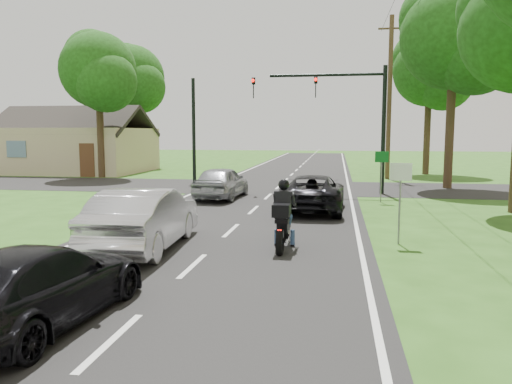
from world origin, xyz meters
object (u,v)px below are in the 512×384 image
at_px(silver_suv, 222,182).
at_px(utility_pole_far, 389,97).
at_px(traffic_signal, 344,106).
at_px(sign_white, 400,183).
at_px(silver_sedan, 144,218).
at_px(dark_suv, 313,193).
at_px(sign_green, 382,164).
at_px(motorcycle_rider, 283,222).
at_px(dark_car_behind, 39,285).

height_order(silver_suv, utility_pole_far, utility_pole_far).
height_order(traffic_signal, sign_white, traffic_signal).
distance_m(utility_pole_far, sign_white, 19.39).
height_order(silver_sedan, silver_suv, silver_sedan).
xyz_separation_m(dark_suv, silver_sedan, (-3.84, -6.84, 0.10)).
distance_m(dark_suv, sign_green, 3.97).
bearing_deg(dark_suv, silver_suv, -33.17).
distance_m(motorcycle_rider, silver_sedan, 3.46).
relative_size(dark_suv, utility_pole_far, 0.48).
xyz_separation_m(motorcycle_rider, silver_sedan, (-3.42, -0.56, 0.08)).
distance_m(motorcycle_rider, sign_white, 3.23).
bearing_deg(motorcycle_rider, silver_sedan, -170.26).
bearing_deg(utility_pole_far, silver_suv, -126.60).
bearing_deg(sign_green, utility_pole_far, 83.27).
bearing_deg(utility_pole_far, dark_car_behind, -106.43).
bearing_deg(dark_car_behind, dark_suv, -102.56).
distance_m(silver_sedan, dark_car_behind, 4.96).
relative_size(silver_sedan, traffic_signal, 0.73).
relative_size(utility_pole_far, sign_white, 4.71).
bearing_deg(silver_suv, silver_sedan, 95.11).
bearing_deg(sign_white, traffic_signal, 97.05).
distance_m(dark_suv, silver_sedan, 7.85).
xyz_separation_m(silver_suv, dark_car_behind, (0.59, -14.63, -0.10)).
distance_m(traffic_signal, utility_pole_far, 8.55).
relative_size(traffic_signal, sign_white, 3.00).
xyz_separation_m(motorcycle_rider, dark_car_behind, (-3.12, -5.51, -0.08)).
relative_size(motorcycle_rider, dark_suv, 0.43).
bearing_deg(silver_sedan, sign_white, -168.58).
relative_size(motorcycle_rider, silver_sedan, 0.44).
xyz_separation_m(silver_sedan, sign_green, (6.54, 9.61, 0.82)).
bearing_deg(sign_white, dark_car_behind, -132.67).
distance_m(traffic_signal, sign_white, 11.39).
distance_m(silver_sedan, traffic_signal, 13.98).
bearing_deg(motorcycle_rider, dark_suv, 86.50).
relative_size(silver_sedan, silver_suv, 1.12).
xyz_separation_m(motorcycle_rider, sign_white, (2.92, 1.05, 0.90)).
xyz_separation_m(silver_suv, sign_green, (6.83, -0.07, 0.88)).
height_order(dark_suv, dark_car_behind, dark_suv).
distance_m(silver_sedan, sign_green, 11.65).
xyz_separation_m(utility_pole_far, sign_white, (-1.50, -19.02, -3.49)).
bearing_deg(motorcycle_rider, sign_green, 71.35).
xyz_separation_m(dark_car_behind, sign_green, (6.24, 14.56, 0.97)).
bearing_deg(utility_pole_far, traffic_signal, -109.68).
bearing_deg(traffic_signal, sign_white, -82.95).
distance_m(motorcycle_rider, traffic_signal, 12.64).
height_order(motorcycle_rider, silver_sedan, motorcycle_rider).
bearing_deg(motorcycle_rider, dark_car_behind, -119.12).
distance_m(dark_car_behind, sign_green, 15.87).
height_order(silver_sedan, sign_green, sign_green).
bearing_deg(silver_sedan, dark_car_behind, 90.60).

